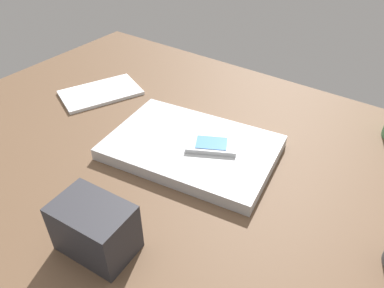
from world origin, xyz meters
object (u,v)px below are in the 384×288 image
at_px(cell_phone_on_laptop, 211,145).
at_px(notepad, 101,93).
at_px(laptop_closed, 192,147).
at_px(desk_organizer, 95,228).

xyz_separation_m(cell_phone_on_laptop, notepad, (-0.36, 0.05, -0.03)).
xyz_separation_m(laptop_closed, desk_organizer, (0.02, -0.27, 0.03)).
distance_m(desk_organizer, notepad, 0.47).
bearing_deg(notepad, desk_organizer, -19.62).
height_order(cell_phone_on_laptop, desk_organizer, desk_organizer).
bearing_deg(laptop_closed, desk_organizer, -94.23).
distance_m(cell_phone_on_laptop, notepad, 0.37).
height_order(laptop_closed, cell_phone_on_laptop, cell_phone_on_laptop).
relative_size(cell_phone_on_laptop, notepad, 0.58).
bearing_deg(cell_phone_on_laptop, notepad, 172.53).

